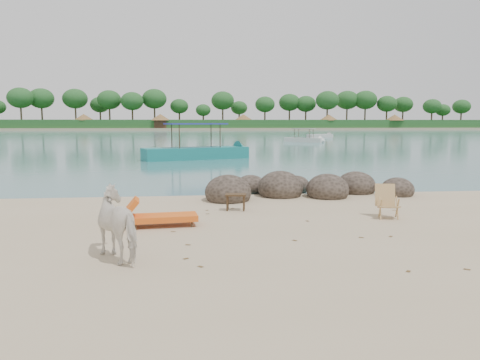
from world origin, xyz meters
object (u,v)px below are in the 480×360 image
Objects in this scene: boat_near at (196,129)px; lounge_chair at (163,215)px; boulders at (299,189)px; deck_chair at (389,203)px; cow at (122,225)px; side_table at (236,203)px.

lounge_chair is at bearing -113.19° from boat_near.
deck_chair is at bearing -70.81° from boulders.
deck_chair reaches higher than lounge_chair.
boulders is 3.93m from deck_chair.
cow reaches higher than boulders.
boat_near reaches higher than cow.
deck_chair is at bearing 169.49° from cow.
lounge_chair is 20.14m from boat_near.
deck_chair reaches higher than boulders.
deck_chair is (5.31, 0.25, 0.12)m from lounge_chair.
boat_near reaches higher than deck_chair.
side_table is 0.66× the size of deck_chair.
lounge_chair reaches higher than side_table.
deck_chair is (3.53, -1.42, 0.19)m from side_table.
lounge_chair is (-1.78, -1.67, 0.06)m from side_table.
deck_chair is at bearing -98.05° from boat_near.
cow is 2.68× the size of side_table.
side_table is at bearing -107.92° from boat_near.
deck_chair is at bearing -12.65° from side_table.
side_table is 18.47m from boat_near.
side_table is at bearing -134.42° from boulders.
boat_near is at bearing -128.92° from cow.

